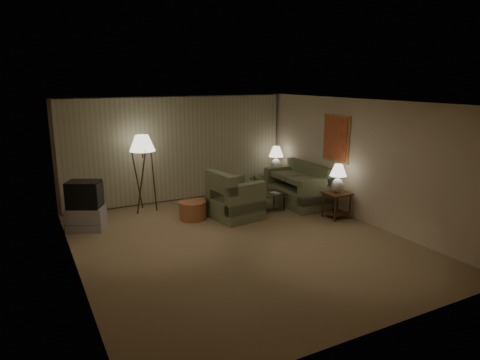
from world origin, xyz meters
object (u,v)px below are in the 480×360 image
sofa (297,188)px  tv_cabinet (86,219)px  crt_tv (84,194)px  vase (257,192)px  table_lamp_near (338,176)px  side_table_near (337,200)px  table_lamp_far (276,157)px  ottoman (193,210)px  armchair (235,199)px  side_table_far (276,178)px  floor_lamp (144,172)px  coffee_table (262,200)px

sofa → tv_cabinet: bearing=-92.9°
sofa → tv_cabinet: size_ratio=2.16×
crt_tv → vase: 3.86m
table_lamp_near → tv_cabinet: (-5.20, 1.81, -0.74)m
side_table_near → table_lamp_far: (-0.00, 2.60, 0.60)m
table_lamp_near → ottoman: size_ratio=1.07×
crt_tv → vase: bearing=19.1°
crt_tv → ottoman: bearing=18.5°
armchair → table_lamp_far: table_lamp_far is taller
side_table_far → vase: (-1.39, -1.35, 0.09)m
table_lamp_far → vase: table_lamp_far is taller
floor_lamp → crt_tv: bearing=-152.9°
side_table_near → crt_tv: (-5.20, 1.81, 0.37)m
crt_tv → ottoman: 2.35m
table_lamp_near → coffee_table: table_lamp_near is taller
table_lamp_near → tv_cabinet: 5.55m
table_lamp_far → coffee_table: 1.98m
table_lamp_far → tv_cabinet: bearing=-171.3°
tv_cabinet → ottoman: (2.25, -0.35, -0.05)m
tv_cabinet → sofa: bearing=22.2°
vase → table_lamp_far: bearing=44.1°
side_table_far → table_lamp_near: 2.66m
armchair → crt_tv: (-3.14, 0.74, 0.34)m
floor_lamp → vase: size_ratio=11.80×
table_lamp_far → crt_tv: 5.27m
crt_tv → vase: (3.81, -0.56, -0.29)m
sofa → vase: (-1.24, -0.10, 0.09)m
coffee_table → crt_tv: crt_tv is taller
tv_cabinet → armchair: bearing=14.2°
table_lamp_near → ottoman: bearing=153.8°
side_table_far → ottoman: side_table_far is taller
tv_cabinet → floor_lamp: floor_lamp is taller
side_table_far → table_lamp_far: 0.61m
floor_lamp → table_lamp_far: bearing=0.7°
table_lamp_far → floor_lamp: size_ratio=0.38×
side_table_far → table_lamp_near: (-0.00, -2.60, 0.58)m
table_lamp_near → crt_tv: bearing=160.8°
sofa → crt_tv: size_ratio=2.38×
table_lamp_near → coffee_table: size_ratio=0.59×
armchair → vase: 0.69m
crt_tv → floor_lamp: 1.65m
armchair → coffee_table: bearing=-84.5°
armchair → coffee_table: 0.85m
coffee_table → vase: bearing=-180.0°
side_table_far → coffee_table: bearing=-132.6°
side_table_far → coffee_table: (-1.24, -1.35, -0.13)m
armchair → tv_cabinet: size_ratio=1.46×
sofa → table_lamp_far: (0.15, 1.25, 0.61)m
tv_cabinet → table_lamp_far: bearing=36.1°
coffee_table → vase: size_ratio=7.13×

